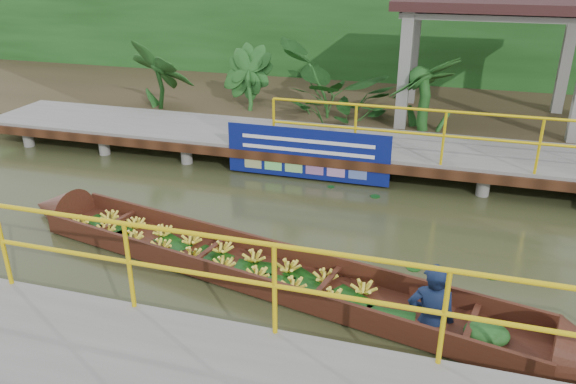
# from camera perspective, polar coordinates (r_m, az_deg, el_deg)

# --- Properties ---
(ground) EXTENTS (80.00, 80.00, 0.00)m
(ground) POSITION_cam_1_polar(r_m,az_deg,el_deg) (8.84, -0.25, -4.89)
(ground) COLOR #2E341A
(ground) RESTS_ON ground
(land_strip) EXTENTS (30.00, 8.00, 0.45)m
(land_strip) POSITION_cam_1_polar(r_m,az_deg,el_deg) (15.63, 7.73, 8.56)
(land_strip) COLOR #362D1B
(land_strip) RESTS_ON ground
(far_dock) EXTENTS (16.00, 2.06, 1.66)m
(far_dock) POSITION_cam_1_polar(r_m,az_deg,el_deg) (11.71, 4.66, 4.87)
(far_dock) COLOR slate
(far_dock) RESTS_ON ground
(pavilion) EXTENTS (4.40, 3.00, 3.00)m
(pavilion) POSITION_cam_1_polar(r_m,az_deg,el_deg) (13.84, 20.35, 16.38)
(pavilion) COLOR slate
(pavilion) RESTS_ON ground
(foliage_backdrop) EXTENTS (30.00, 0.80, 4.00)m
(foliage_backdrop) POSITION_cam_1_polar(r_m,az_deg,el_deg) (17.73, 9.40, 16.08)
(foliage_backdrop) COLOR #193F14
(foliage_backdrop) RESTS_ON ground
(vendor_boat) EXTENTS (9.15, 2.78, 1.98)m
(vendor_boat) POSITION_cam_1_polar(r_m,az_deg,el_deg) (7.66, -0.65, -7.88)
(vendor_boat) COLOR #3D1A10
(vendor_boat) RESTS_ON ground
(blue_banner) EXTENTS (3.23, 0.04, 1.01)m
(blue_banner) POSITION_cam_1_polar(r_m,az_deg,el_deg) (10.88, 1.94, 3.90)
(blue_banner) COLOR navy
(blue_banner) RESTS_ON ground
(tropical_plants) EXTENTS (14.17, 1.17, 1.46)m
(tropical_plants) POSITION_cam_1_polar(r_m,az_deg,el_deg) (13.13, 12.74, 9.63)
(tropical_plants) COLOR #193F14
(tropical_plants) RESTS_ON ground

